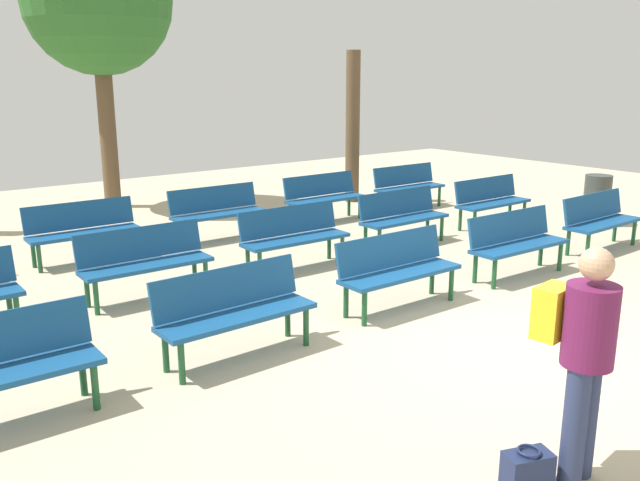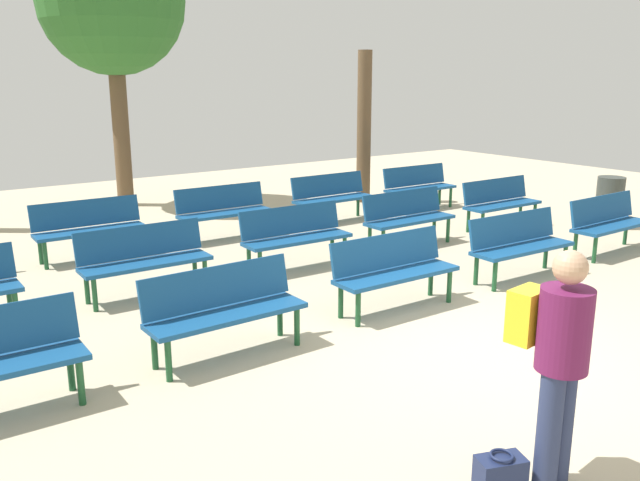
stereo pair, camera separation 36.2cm
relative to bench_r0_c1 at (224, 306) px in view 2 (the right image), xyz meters
The scene contains 18 objects.
ground_plane 2.73m from the bench_r0_c1, 35.67° to the right, with size 26.06×26.06×0.00m, color #BCAD8E.
bench_r0_c1 is the anchor object (origin of this frame).
bench_r0_c2 2.24m from the bench_r0_c1, ahead, with size 1.61×0.51×0.87m.
bench_r0_c3 4.42m from the bench_r0_c1, ahead, with size 1.62×0.54×0.87m.
bench_r0_c4 6.62m from the bench_r0_c1, ahead, with size 1.61×0.50×0.87m.
bench_r1_c1 2.19m from the bench_r0_c1, 89.01° to the left, with size 1.61×0.52×0.87m.
bench_r1_c2 3.08m from the bench_r0_c1, 43.45° to the left, with size 1.62×0.54×0.87m.
bench_r1_c3 4.88m from the bench_r0_c1, 25.76° to the left, with size 1.60×0.49×0.87m.
bench_r1_c4 6.92m from the bench_r0_c1, 17.52° to the left, with size 1.60×0.49×0.87m.
bench_r2_c1 4.31m from the bench_r0_c1, 89.87° to the left, with size 1.61×0.52×0.87m.
bench_r2_c2 4.84m from the bench_r0_c1, 62.51° to the left, with size 1.61×0.51×0.87m.
bench_r2_c3 6.19m from the bench_r0_c1, 43.64° to the left, with size 1.60×0.49×0.87m.
bench_r2_c4 7.81m from the bench_r0_c1, 32.31° to the left, with size 1.61×0.51×0.87m.
tree_0 9.02m from the bench_r0_c1, 76.78° to the left, with size 2.87×2.87×5.51m.
tree_2 8.36m from the bench_r0_c1, 41.36° to the left, with size 0.30×0.30×3.17m.
visitor_with_backpack 3.30m from the bench_r0_c1, 76.37° to the right, with size 0.38×0.55×1.65m.
handbag 3.13m from the bench_r0_c1, 82.19° to the right, with size 0.36×0.28×0.29m.
trash_bin 8.30m from the bench_r0_c1, ahead, with size 0.47×0.47×0.91m, color #383D38.
Camera 2 is at (-4.98, -3.98, 2.72)m, focal length 37.35 mm.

